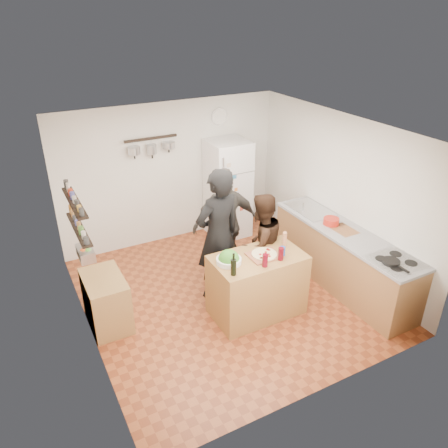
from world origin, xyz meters
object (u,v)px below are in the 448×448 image
person_center (260,245)px  fridge (228,189)px  salt_canister (282,251)px  skillet (391,262)px  salad_bowl (229,261)px  counter_run (342,258)px  wine_bottle (234,267)px  pepper_mill (284,241)px  person_left (218,236)px  red_bowl (331,221)px  wall_clock (219,117)px  side_table (106,301)px  person_back (226,224)px  prep_island (257,285)px

person_center → fridge: size_ratio=0.88×
salt_canister → skillet: bearing=-36.6°
salad_bowl → counter_run: 2.01m
wine_bottle → pepper_mill: (0.95, 0.27, -0.01)m
counter_run → salt_canister: bearing=-174.5°
salt_canister → person_left: size_ratio=0.06×
skillet → wine_bottle: bearing=159.1°
person_center → red_bowl: size_ratio=6.66×
person_left → skillet: (1.71, -1.58, -0.06)m
wall_clock → side_table: 3.74m
counter_run → wall_clock: (-0.75, 2.63, 1.70)m
person_back → skillet: (1.35, -2.03, 0.04)m
person_back → fridge: bearing=-113.2°
person_center → salad_bowl: bearing=18.4°
pepper_mill → person_left: 0.93m
prep_island → wall_clock: 3.22m
person_left → wine_bottle: bearing=66.6°
pepper_mill → skillet: pepper_mill is taller
pepper_mill → red_bowl: size_ratio=0.82×
prep_island → wall_clock: bearing=73.6°
red_bowl → side_table: (-3.39, 0.45, -0.60)m
person_back → skillet: bearing=130.0°
counter_run → skillet: size_ratio=11.47×
person_left → person_center: bearing=153.3°
salad_bowl → person_left: 0.59m
pepper_mill → wall_clock: bearing=82.8°
pepper_mill → salt_canister: pepper_mill is taller
wine_bottle → skillet: wine_bottle is taller
skillet → prep_island: bearing=146.1°
wine_bottle → salad_bowl: bearing=73.5°
prep_island → pepper_mill: pepper_mill is taller
side_table → red_bowl: bearing=-7.6°
prep_island → wine_bottle: 0.78m
pepper_mill → skillet: 1.40m
salt_canister → fridge: 2.46m
person_back → side_table: 2.09m
person_left → wall_clock: wall_clock is taller
side_table → fridge: bearing=30.1°
salad_bowl → person_back: bearing=64.1°
wall_clock → counter_run: bearing=-74.1°
fridge → salt_canister: bearing=-101.1°
red_bowl → prep_island: bearing=-169.2°
red_bowl → salad_bowl: bearing=-173.1°
wall_clock → person_back: bearing=-114.2°
person_left → red_bowl: person_left is taller
side_table → person_center: bearing=-7.8°
prep_island → red_bowl: red_bowl is taller
wine_bottle → side_table: size_ratio=0.27×
wine_bottle → person_back: person_back is taller
person_center → wall_clock: bearing=-111.0°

